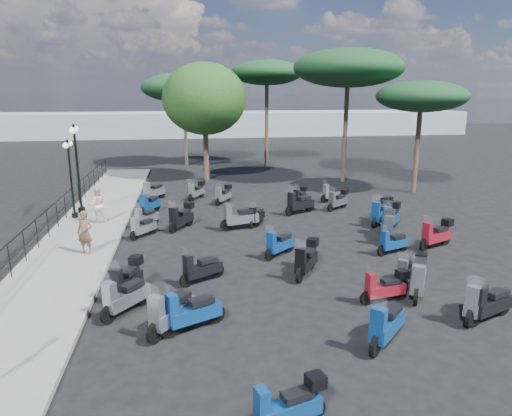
{
  "coord_description": "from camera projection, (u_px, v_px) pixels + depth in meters",
  "views": [
    {
      "loc": [
        -2.22,
        -16.23,
        5.81
      ],
      "look_at": [
        0.43,
        1.38,
        1.2
      ],
      "focal_mm": 32.0,
      "sensor_mm": 36.0,
      "label": 1
    }
  ],
  "objects": [
    {
      "name": "scooter_3",
      "position": [
        143.0,
        228.0,
        18.47
      ],
      "size": [
        1.01,
        1.21,
        1.18
      ],
      "rotation": [
        0.0,
        0.0,
        2.46
      ],
      "color": "black",
      "rests_on": "ground"
    },
    {
      "name": "scooter_24",
      "position": [
        489.0,
        304.0,
        11.72
      ],
      "size": [
        1.64,
        0.85,
        1.38
      ],
      "rotation": [
        0.0,
        0.0,
        1.95
      ],
      "color": "black",
      "rests_on": "ground"
    },
    {
      "name": "scooter_8",
      "position": [
        201.0,
        269.0,
        14.1
      ],
      "size": [
        1.42,
        0.95,
        1.28
      ],
      "rotation": [
        0.0,
        0.0,
        2.12
      ],
      "color": "black",
      "rests_on": "ground"
    },
    {
      "name": "broadleaf_tree",
      "position": [
        205.0,
        99.0,
        29.16
      ],
      "size": [
        5.4,
        5.4,
        7.57
      ],
      "color": "#38281E",
      "rests_on": "ground"
    },
    {
      "name": "scooter_7",
      "position": [
        171.0,
        312.0,
        11.21
      ],
      "size": [
        1.23,
        1.54,
        1.48
      ],
      "rotation": [
        0.0,
        0.0,
        2.49
      ],
      "color": "black",
      "rests_on": "ground"
    },
    {
      "name": "scooter_20",
      "position": [
        388.0,
        227.0,
        18.04
      ],
      "size": [
        1.0,
        1.75,
        1.49
      ],
      "rotation": [
        0.0,
        0.0,
        2.72
      ],
      "color": "black",
      "rests_on": "ground"
    },
    {
      "name": "scooter_0",
      "position": [
        192.0,
        313.0,
        11.25
      ],
      "size": [
        1.64,
        0.94,
        1.4
      ],
      "rotation": [
        0.0,
        0.0,
        2.02
      ],
      "color": "black",
      "rests_on": "ground"
    },
    {
      "name": "scooter_1",
      "position": [
        125.0,
        297.0,
        12.08
      ],
      "size": [
        1.2,
        1.43,
        1.4
      ],
      "rotation": [
        0.0,
        0.0,
        2.45
      ],
      "color": "black",
      "rests_on": "ground"
    },
    {
      "name": "pine_3",
      "position": [
        422.0,
        97.0,
        25.41
      ],
      "size": [
        5.02,
        5.02,
        6.36
      ],
      "color": "#38281E",
      "rests_on": "ground"
    },
    {
      "name": "scooter_2",
      "position": [
        127.0,
        280.0,
        13.08
      ],
      "size": [
        0.87,
        1.65,
        1.38
      ],
      "rotation": [
        0.0,
        0.0,
        2.77
      ],
      "color": "black",
      "rests_on": "ground"
    },
    {
      "name": "scooter_16",
      "position": [
        256.0,
        217.0,
        20.09
      ],
      "size": [
        0.86,
        1.32,
        1.18
      ],
      "rotation": [
        0.0,
        0.0,
        2.61
      ],
      "color": "black",
      "rests_on": "ground"
    },
    {
      "name": "scooter_5",
      "position": [
        153.0,
        192.0,
        24.68
      ],
      "size": [
        1.15,
        1.43,
        1.38
      ],
      "rotation": [
        0.0,
        0.0,
        2.48
      ],
      "color": "black",
      "rests_on": "ground"
    },
    {
      "name": "scooter_30",
      "position": [
        146.0,
        218.0,
        19.87
      ],
      "size": [
        1.01,
        1.21,
        1.18
      ],
      "rotation": [
        0.0,
        0.0,
        2.46
      ],
      "color": "black",
      "rests_on": "ground"
    },
    {
      "name": "scooter_4",
      "position": [
        150.0,
        204.0,
        21.99
      ],
      "size": [
        0.95,
        1.54,
        1.35
      ],
      "rotation": [
        0.0,
        0.0,
        2.65
      ],
      "color": "black",
      "rests_on": "ground"
    },
    {
      "name": "scooter_31",
      "position": [
        223.0,
        195.0,
        23.96
      ],
      "size": [
        0.97,
        1.34,
        1.22
      ],
      "rotation": [
        0.0,
        0.0,
        2.56
      ],
      "color": "black",
      "rests_on": "ground"
    },
    {
      "name": "ground",
      "position": [
        250.0,
        248.0,
        17.31
      ],
      "size": [
        120.0,
        120.0,
        0.0
      ],
      "primitive_type": "plane",
      "color": "black",
      "rests_on": "ground"
    },
    {
      "name": "pedestrian_far",
      "position": [
        97.0,
        205.0,
        19.96
      ],
      "size": [
        0.93,
        0.82,
        1.6
      ],
      "primitive_type": "imported",
      "rotation": [
        0.0,
        0.0,
        3.45
      ],
      "color": "beige",
      "rests_on": "sidewalk"
    },
    {
      "name": "scooter_18",
      "position": [
        476.0,
        302.0,
        11.85
      ],
      "size": [
        1.33,
        1.28,
        1.38
      ],
      "rotation": [
        0.0,
        0.0,
        2.34
      ],
      "color": "black",
      "rests_on": "ground"
    },
    {
      "name": "lamp_post_2",
      "position": [
        77.0,
        163.0,
        21.17
      ],
      "size": [
        0.38,
        1.22,
        4.16
      ],
      "rotation": [
        0.0,
        0.0,
        0.1
      ],
      "color": "black",
      "rests_on": "sidewalk"
    },
    {
      "name": "railing",
      "position": [
        52.0,
        214.0,
        18.64
      ],
      "size": [
        0.04,
        26.04,
        1.1
      ],
      "color": "black",
      "rests_on": "sidewalk"
    },
    {
      "name": "woman",
      "position": [
        85.0,
        233.0,
        16.09
      ],
      "size": [
        0.66,
        0.54,
        1.57
      ],
      "primitive_type": "imported",
      "rotation": [
        0.0,
        0.0,
        -0.32
      ],
      "color": "brown",
      "rests_on": "sidewalk"
    },
    {
      "name": "scooter_28",
      "position": [
        380.0,
        212.0,
        20.25
      ],
      "size": [
        1.33,
        1.5,
        1.46
      ],
      "rotation": [
        0.0,
        0.0,
        2.43
      ],
      "color": "black",
      "rests_on": "ground"
    },
    {
      "name": "pine_2",
      "position": [
        184.0,
        88.0,
        34.88
      ],
      "size": [
        6.5,
        6.5,
        7.14
      ],
      "color": "#38281E",
      "rests_on": "ground"
    },
    {
      "name": "scooter_27",
      "position": [
        384.0,
        209.0,
        21.24
      ],
      "size": [
        1.2,
        1.15,
        1.21
      ],
      "rotation": [
        0.0,
        0.0,
        2.33
      ],
      "color": "black",
      "rests_on": "ground"
    },
    {
      "name": "scooter_12",
      "position": [
        386.0,
        325.0,
        10.62
      ],
      "size": [
        1.36,
        1.37,
        1.45
      ],
      "rotation": [
        0.0,
        0.0,
        2.36
      ],
      "color": "black",
      "rests_on": "ground"
    },
    {
      "name": "scooter_22",
      "position": [
        300.0,
        204.0,
        21.94
      ],
      "size": [
        1.66,
        1.04,
        1.46
      ],
      "rotation": [
        0.0,
        0.0,
        2.08
      ],
      "color": "black",
      "rests_on": "ground"
    },
    {
      "name": "scooter_25",
      "position": [
        419.0,
        278.0,
        13.19
      ],
      "size": [
        1.1,
        1.61,
        1.43
      ],
      "rotation": [
        0.0,
        0.0,
        2.6
      ],
      "color": "black",
      "rests_on": "ground"
    },
    {
      "name": "scooter_29",
      "position": [
        338.0,
        200.0,
        22.75
      ],
      "size": [
        1.34,
        1.08,
        1.25
      ],
      "rotation": [
        0.0,
        0.0,
        2.22
      ],
      "color": "black",
      "rests_on": "ground"
    },
    {
      "name": "pine_1",
      "position": [
        348.0,
        68.0,
        28.14
      ],
      "size": [
        6.84,
        6.84,
        8.34
      ],
      "color": "#38281E",
      "rests_on": "ground"
    },
    {
      "name": "scooter_10",
      "position": [
        181.0,
        217.0,
        19.55
      ],
      "size": [
        1.11,
        1.53,
        1.38
      ],
      "rotation": [
        0.0,
        0.0,
        2.56
      ],
      "color": "black",
      "rests_on": "ground"
    },
    {
      "name": "distant_hills",
      "position": [
        203.0,
        124.0,
        60.01
      ],
      "size": [
        70.0,
        8.0,
        3.0
      ],
      "primitive_type": "cube",
      "color": "gray",
      "rests_on": "ground"
    },
    {
      "name": "scooter_21",
      "position": [
        393.0,
        243.0,
        16.6
      ],
      "size": [
        1.43,
        0.73,
        1.19
      ],
      "rotation": [
        0.0,
        0.0,
        1.94
      ],
      "color": "black",
      "rests_on": "ground"
    },
    {
      "name": "scooter_26",
      "position": [
        436.0,
        235.0,
        17.22
      ],
      "size": [
        1.62,
        0.92,
        1.38
      ],
      "rotation": [
        0.0,
        0.0,
        1.99
      ],
      "color": "black",
      "rests_on": "ground"
    },
    {
      "name": "scooter_13",
      "position": [
        385.0,
        287.0,
        12.77
      ],
      "size": [
        1.49,
        0.53,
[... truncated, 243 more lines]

